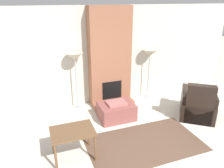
{
  "coord_description": "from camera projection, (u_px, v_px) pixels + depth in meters",
  "views": [
    {
      "loc": [
        -1.89,
        -2.26,
        2.76
      ],
      "look_at": [
        0.0,
        2.85,
        0.61
      ],
      "focal_mm": 35.0,
      "sensor_mm": 36.0,
      "label": 1
    }
  ],
  "objects": [
    {
      "name": "floor_lamp_left",
      "position": [
        75.0,
        59.0,
        5.37
      ],
      "size": [
        0.43,
        0.43,
        1.51
      ],
      "color": "#ADADB2",
      "rests_on": "ground_plane"
    },
    {
      "name": "wall_back",
      "position": [
        107.0,
        56.0,
        5.93
      ],
      "size": [
        7.82,
        0.06,
        2.6
      ],
      "primitive_type": "cube",
      "color": "beige",
      "rests_on": "ground_plane"
    },
    {
      "name": "side_table",
      "position": [
        73.0,
        134.0,
        3.89
      ],
      "size": [
        0.77,
        0.56,
        0.57
      ],
      "color": "brown",
      "rests_on": "ground_plane"
    },
    {
      "name": "area_rug",
      "position": [
        144.0,
        143.0,
        4.44
      ],
      "size": [
        2.3,
        1.31,
        0.01
      ],
      "primitive_type": "cube",
      "color": "brown",
      "rests_on": "ground_plane"
    },
    {
      "name": "ottoman",
      "position": [
        116.0,
        111.0,
        5.29
      ],
      "size": [
        0.83,
        0.63,
        0.44
      ],
      "color": "#8C4C47",
      "rests_on": "ground_plane"
    },
    {
      "name": "fireplace",
      "position": [
        110.0,
        60.0,
        5.76
      ],
      "size": [
        1.11,
        0.65,
        2.6
      ],
      "color": "#935B42",
      "rests_on": "ground_plane"
    },
    {
      "name": "floor_lamp_right",
      "position": [
        150.0,
        55.0,
        6.07
      ],
      "size": [
        0.43,
        0.43,
        1.43
      ],
      "color": "#ADADB2",
      "rests_on": "ground_plane"
    },
    {
      "name": "armchair",
      "position": [
        197.0,
        106.0,
        5.35
      ],
      "size": [
        1.21,
        1.25,
        0.96
      ],
      "rotation": [
        0.0,
        0.0,
        2.5
      ],
      "color": "black",
      "rests_on": "ground_plane"
    }
  ]
}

